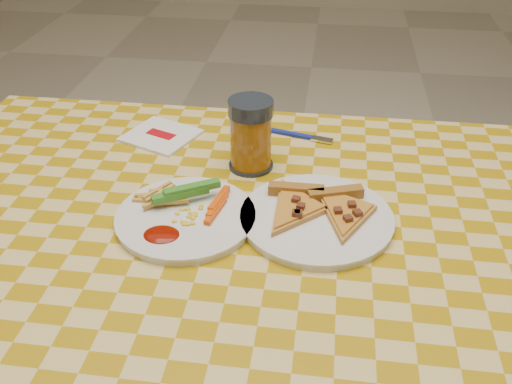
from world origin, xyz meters
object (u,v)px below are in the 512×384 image
(plate_left, at_px, (186,219))
(drink_glass, at_px, (251,135))
(plate_right, at_px, (316,219))
(table, at_px, (244,261))

(plate_left, relative_size, drink_glass, 1.66)
(plate_left, distance_m, plate_right, 0.22)
(table, relative_size, plate_left, 5.61)
(table, height_order, plate_left, plate_left)
(table, distance_m, drink_glass, 0.24)
(table, bearing_deg, plate_left, 178.67)
(table, relative_size, drink_glass, 9.30)
(plate_right, distance_m, drink_glass, 0.22)
(plate_left, xyz_separation_m, plate_right, (0.21, 0.03, 0.00))
(drink_glass, bearing_deg, table, -85.25)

